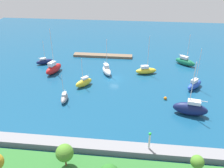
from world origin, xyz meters
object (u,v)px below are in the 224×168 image
(sailboat_green_far_south, at_px, (185,61))
(sailboat_white_inner_mooring, at_px, (107,70))
(harbor_beacon, at_px, (150,139))
(sailboat_blue_off_beacon, at_px, (195,84))
(park_tree_east, at_px, (65,153))
(sailboat_navy_by_breakwater, at_px, (190,108))
(sailboat_navy_outer_mooring, at_px, (44,61))
(sailboat_red_west_end, at_px, (54,68))
(mooring_buoy_orange, at_px, (165,98))
(sailboat_yellow_along_channel, at_px, (146,70))
(pier_dock, at_px, (103,56))
(sailboat_yellow_east_end, at_px, (84,82))
(park_tree_west, at_px, (197,162))
(sailboat_gray_near_pier, at_px, (64,98))

(sailboat_green_far_south, bearing_deg, sailboat_white_inner_mooring, -120.60)
(harbor_beacon, height_order, sailboat_blue_off_beacon, sailboat_blue_off_beacon)
(park_tree_east, height_order, sailboat_navy_by_breakwater, sailboat_navy_by_breakwater)
(sailboat_navy_outer_mooring, xyz_separation_m, sailboat_white_inner_mooring, (-22.99, 5.66, 0.31))
(sailboat_red_west_end, xyz_separation_m, mooring_buoy_orange, (-34.71, 12.81, -1.19))
(sailboat_yellow_along_channel, distance_m, sailboat_navy_by_breakwater, 24.04)
(harbor_beacon, bearing_deg, sailboat_blue_off_beacon, -116.38)
(pier_dock, relative_size, sailboat_yellow_along_channel, 1.81)
(sailboat_navy_outer_mooring, xyz_separation_m, sailboat_yellow_east_end, (-17.52, 14.74, 0.21))
(sailboat_red_west_end, xyz_separation_m, sailboat_navy_by_breakwater, (-39.85, 19.03, 0.09))
(harbor_beacon, distance_m, park_tree_west, 9.34)
(sailboat_white_inner_mooring, xyz_separation_m, mooring_buoy_orange, (-17.52, 14.07, -0.87))
(pier_dock, bearing_deg, sailboat_green_far_south, 171.37)
(park_tree_east, height_order, sailboat_yellow_east_end, sailboat_yellow_east_end)
(park_tree_east, relative_size, sailboat_green_far_south, 0.41)
(sailboat_yellow_along_channel, height_order, sailboat_white_inner_mooring, sailboat_yellow_along_channel)
(mooring_buoy_orange, bearing_deg, sailboat_green_far_south, -109.78)
(pier_dock, relative_size, sailboat_gray_near_pier, 2.91)
(park_tree_east, relative_size, sailboat_white_inner_mooring, 0.38)
(sailboat_gray_near_pier, height_order, sailboat_yellow_east_end, sailboat_yellow_east_end)
(pier_dock, xyz_separation_m, sailboat_navy_by_breakwater, (-26.17, 35.27, 1.27))
(sailboat_white_inner_mooring, bearing_deg, pier_dock, 169.88)
(sailboat_navy_outer_mooring, xyz_separation_m, sailboat_green_far_south, (-49.33, -4.80, 0.29))
(park_tree_west, height_order, sailboat_navy_outer_mooring, sailboat_navy_outer_mooring)
(mooring_buoy_orange, bearing_deg, sailboat_navy_outer_mooring, -25.96)
(pier_dock, distance_m, sailboat_navy_outer_mooring, 21.61)
(harbor_beacon, xyz_separation_m, sailboat_green_far_south, (-13.74, -44.90, -2.26))
(harbor_beacon, height_order, sailboat_yellow_along_channel, sailboat_yellow_along_channel)
(sailboat_white_inner_mooring, bearing_deg, sailboat_blue_off_beacon, 51.99)
(sailboat_white_inner_mooring, distance_m, sailboat_navy_by_breakwater, 30.42)
(sailboat_white_inner_mooring, height_order, sailboat_green_far_south, sailboat_white_inner_mooring)
(pier_dock, distance_m, sailboat_navy_by_breakwater, 43.94)
(sailboat_yellow_along_channel, height_order, sailboat_red_west_end, sailboat_red_west_end)
(harbor_beacon, relative_size, sailboat_red_west_end, 0.26)
(sailboat_navy_outer_mooring, xyz_separation_m, mooring_buoy_orange, (-40.51, 19.73, -0.56))
(sailboat_gray_near_pier, bearing_deg, sailboat_green_far_south, 123.31)
(sailboat_navy_by_breakwater, relative_size, mooring_buoy_orange, 15.91)
(sailboat_yellow_along_channel, bearing_deg, park_tree_west, -95.48)
(pier_dock, xyz_separation_m, harbor_beacon, (-16.11, 49.44, 3.11))
(sailboat_navy_outer_mooring, relative_size, sailboat_green_far_south, 0.77)
(sailboat_red_west_end, bearing_deg, sailboat_yellow_along_channel, -66.42)
(park_tree_west, bearing_deg, harbor_beacon, -39.93)
(sailboat_red_west_end, height_order, sailboat_yellow_east_end, sailboat_red_west_end)
(park_tree_east, height_order, sailboat_green_far_south, sailboat_green_far_south)
(park_tree_west, bearing_deg, sailboat_red_west_end, -46.69)
(pier_dock, relative_size, mooring_buoy_orange, 26.47)
(sailboat_yellow_east_end, height_order, mooring_buoy_orange, sailboat_yellow_east_end)
(sailboat_navy_by_breakwater, height_order, mooring_buoy_orange, sailboat_navy_by_breakwater)
(mooring_buoy_orange, bearing_deg, sailboat_yellow_along_channel, -72.53)
(park_tree_east, relative_size, sailboat_navy_outer_mooring, 0.53)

